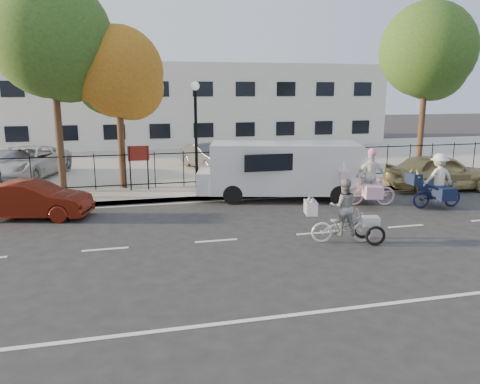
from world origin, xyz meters
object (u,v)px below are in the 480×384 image
object	(u,v)px
lot_car_b	(26,162)
lot_car_c	(207,156)
bull_bike	(437,186)
red_sedan	(32,200)
lamppost	(196,116)
lot_car_d	(326,157)
white_van	(282,168)
zebra_trike	(343,218)
unicorn_bike	(369,185)
gold_sedan	(440,172)

from	to	relation	value
lot_car_b	lot_car_c	bearing A→B (deg)	21.33
bull_bike	red_sedan	bearing A→B (deg)	83.88
lamppost	lot_car_d	size ratio (longest dim) A/B	1.16
red_sedan	white_van	bearing A→B (deg)	-70.90
white_van	zebra_trike	bearing A→B (deg)	-76.24
lot_car_b	bull_bike	bearing A→B (deg)	-13.11
lot_car_d	zebra_trike	bearing A→B (deg)	-129.58
bull_bike	lot_car_c	bearing A→B (deg)	36.86
lot_car_c	white_van	bearing A→B (deg)	-93.50
unicorn_bike	lot_car_d	bearing A→B (deg)	3.06
lot_car_d	lot_car_b	bearing A→B (deg)	158.47
bull_bike	lot_car_c	distance (m)	11.60
unicorn_bike	white_van	bearing A→B (deg)	71.88
bull_bike	white_van	bearing A→B (deg)	63.96
zebra_trike	white_van	xyz separation A→B (m)	(0.06, 5.44, 0.51)
zebra_trike	lot_car_d	xyz separation A→B (m)	(4.28, 10.74, 0.09)
white_van	lot_car_d	bearing A→B (deg)	65.87
red_sedan	lot_car_b	bearing A→B (deg)	26.08
unicorn_bike	bull_bike	distance (m)	2.36
unicorn_bike	bull_bike	xyz separation A→B (m)	(2.21, -0.84, 0.00)
white_van	lot_car_c	xyz separation A→B (m)	(-1.69, 6.87, -0.41)
unicorn_bike	white_van	xyz separation A→B (m)	(-2.76, 1.78, 0.42)
red_sedan	lot_car_d	size ratio (longest dim) A/B	1.01
zebra_trike	lot_car_c	world-z (taller)	zebra_trike
white_van	gold_sedan	size ratio (longest dim) A/B	1.44
unicorn_bike	lot_car_b	world-z (taller)	unicorn_bike
unicorn_bike	lot_car_b	xyz separation A→B (m)	(-13.01, 8.02, 0.09)
lot_car_c	lot_car_d	xyz separation A→B (m)	(5.92, -1.57, -0.00)
lamppost	red_sedan	world-z (taller)	lamppost
white_van	gold_sedan	distance (m)	7.06
zebra_trike	lot_car_c	size ratio (longest dim) A/B	0.54
red_sedan	lot_car_d	world-z (taller)	lot_car_d
unicorn_bike	lot_car_d	world-z (taller)	unicorn_bike
unicorn_bike	gold_sedan	world-z (taller)	unicorn_bike
unicorn_bike	red_sedan	distance (m)	11.65
bull_bike	unicorn_bike	bearing A→B (deg)	70.93
red_sedan	gold_sedan	distance (m)	15.90
red_sedan	bull_bike	bearing A→B (deg)	-83.36
white_van	red_sedan	xyz separation A→B (m)	(-8.84, -0.70, -0.58)
lamppost	lot_car_d	world-z (taller)	lamppost
bull_bike	red_sedan	xyz separation A→B (m)	(-13.80, 1.92, -0.16)
zebra_trike	unicorn_bike	size ratio (longest dim) A/B	0.98
lot_car_c	unicorn_bike	bearing A→B (deg)	-80.12
lamppost	lot_car_c	distance (m)	5.28
bull_bike	lot_car_b	size ratio (longest dim) A/B	0.40
white_van	lot_car_d	world-z (taller)	white_van
bull_bike	lot_car_d	world-z (taller)	bull_bike
bull_bike	lot_car_b	xyz separation A→B (m)	(-15.22, 8.86, 0.09)
bull_bike	lot_car_d	bearing A→B (deg)	7.16
lamppost	zebra_trike	bearing A→B (deg)	-69.58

